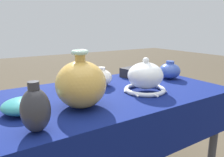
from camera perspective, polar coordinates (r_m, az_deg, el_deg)
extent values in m
cylinder|color=#38383D|center=(1.47, 24.75, -16.16)|extent=(0.04, 0.04, 0.66)
cylinder|color=#38383D|center=(1.78, 9.75, -9.81)|extent=(0.04, 0.04, 0.66)
cube|color=#38383D|center=(1.15, 0.23, -4.26)|extent=(1.15, 0.64, 0.03)
cube|color=navy|center=(1.15, 0.23, -3.40)|extent=(1.17, 0.66, 0.01)
cube|color=navy|center=(0.95, 11.74, -14.62)|extent=(1.17, 0.01, 0.22)
ellipsoid|color=gold|center=(0.91, -8.09, -1.53)|extent=(0.21, 0.21, 0.20)
cylinder|color=gold|center=(0.88, -8.33, 5.51)|extent=(0.04, 0.04, 0.04)
torus|color=#A8CCB7|center=(0.88, -8.38, 6.81)|extent=(0.07, 0.07, 0.02)
torus|color=white|center=(1.15, 8.57, -2.84)|extent=(0.21, 0.21, 0.02)
ellipsoid|color=white|center=(1.13, 8.70, 0.78)|extent=(0.18, 0.18, 0.13)
sphere|color=white|center=(1.11, 8.84, 4.65)|extent=(0.03, 0.03, 0.03)
cone|color=white|center=(1.22, 12.35, -2.04)|extent=(0.01, 0.03, 0.02)
cone|color=white|center=(1.25, 8.34, -1.47)|extent=(0.03, 0.03, 0.02)
cone|color=white|center=(1.21, 4.47, -1.87)|extent=(0.03, 0.02, 0.02)
cone|color=white|center=(1.12, 3.31, -3.06)|extent=(0.02, 0.03, 0.02)
cone|color=white|center=(1.05, 6.29, -4.25)|extent=(0.02, 0.03, 0.02)
cone|color=white|center=(1.06, 11.32, -4.34)|extent=(0.03, 0.02, 0.02)
cone|color=white|center=(1.13, 13.89, -3.27)|extent=(0.03, 0.03, 0.02)
cube|color=#232328|center=(1.47, 5.31, 1.67)|extent=(0.16, 0.13, 0.06)
cube|color=green|center=(1.44, 6.91, 1.34)|extent=(0.12, 0.03, 0.05)
ellipsoid|color=teal|center=(0.92, -22.34, -6.58)|extent=(0.16, 0.16, 0.06)
cylinder|color=slate|center=(1.18, -11.16, -1.28)|extent=(0.10, 0.10, 0.07)
ellipsoid|color=#2D2D33|center=(0.74, -19.34, -7.84)|extent=(0.09, 0.09, 0.14)
cylinder|color=#2D2D33|center=(0.71, -19.84, -1.75)|extent=(0.04, 0.04, 0.03)
ellipsoid|color=white|center=(1.24, -2.74, 0.25)|extent=(0.13, 0.13, 0.09)
cylinder|color=white|center=(1.23, -2.76, 2.60)|extent=(0.05, 0.05, 0.02)
ellipsoid|color=#3851A8|center=(1.45, 14.82, 1.93)|extent=(0.14, 0.14, 0.10)
cylinder|color=#3851A8|center=(1.44, 14.95, 4.09)|extent=(0.05, 0.05, 0.02)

